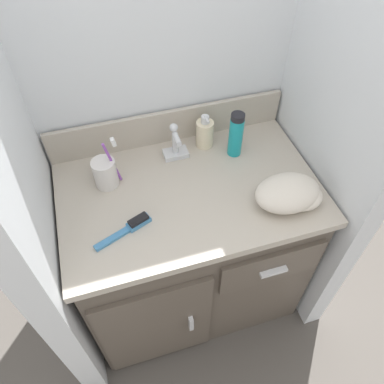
% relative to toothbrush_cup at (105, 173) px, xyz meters
% --- Properties ---
extents(ground_plane, '(6.00, 6.00, 0.00)m').
position_rel_toothbrush_cup_xyz_m(ground_plane, '(0.26, -0.11, -0.81)').
color(ground_plane, '#4C4742').
extents(wall_back, '(1.07, 0.08, 2.20)m').
position_rel_toothbrush_cup_xyz_m(wall_back, '(0.26, 0.22, 0.29)').
color(wall_back, silver).
rests_on(wall_back, ground_plane).
extents(wall_right, '(0.08, 0.64, 2.20)m').
position_rel_toothbrush_cup_xyz_m(wall_right, '(0.76, -0.11, 0.29)').
color(wall_right, silver).
rests_on(wall_right, ground_plane).
extents(vanity, '(0.89, 0.58, 0.75)m').
position_rel_toothbrush_cup_xyz_m(vanity, '(0.26, -0.12, -0.41)').
color(vanity, brown).
rests_on(vanity, ground_plane).
extents(backsplash, '(0.89, 0.02, 0.13)m').
position_rel_toothbrush_cup_xyz_m(backsplash, '(0.26, 0.16, 0.01)').
color(backsplash, '#B2A899').
rests_on(backsplash, vanity).
extents(sink_faucet, '(0.09, 0.09, 0.14)m').
position_rel_toothbrush_cup_xyz_m(sink_faucet, '(0.26, 0.06, -0.01)').
color(sink_faucet, silver).
rests_on(sink_faucet, vanity).
extents(toothbrush_cup, '(0.10, 0.08, 0.19)m').
position_rel_toothbrush_cup_xyz_m(toothbrush_cup, '(0.00, 0.00, 0.00)').
color(toothbrush_cup, silver).
rests_on(toothbrush_cup, vanity).
extents(soap_dispenser, '(0.07, 0.07, 0.14)m').
position_rel_toothbrush_cup_xyz_m(soap_dispenser, '(0.38, 0.09, 0.00)').
color(soap_dispenser, beige).
rests_on(soap_dispenser, vanity).
extents(shaving_cream_can, '(0.05, 0.05, 0.18)m').
position_rel_toothbrush_cup_xyz_m(shaving_cream_can, '(0.48, 0.02, 0.03)').
color(shaving_cream_can, teal).
rests_on(shaving_cream_can, vanity).
extents(hairbrush, '(0.19, 0.10, 0.03)m').
position_rel_toothbrush_cup_xyz_m(hairbrush, '(0.04, -0.21, -0.04)').
color(hairbrush, teal).
rests_on(hairbrush, vanity).
extents(hand_towel, '(0.22, 0.16, 0.09)m').
position_rel_toothbrush_cup_xyz_m(hand_towel, '(0.56, -0.26, -0.01)').
color(hand_towel, beige).
rests_on(hand_towel, vanity).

